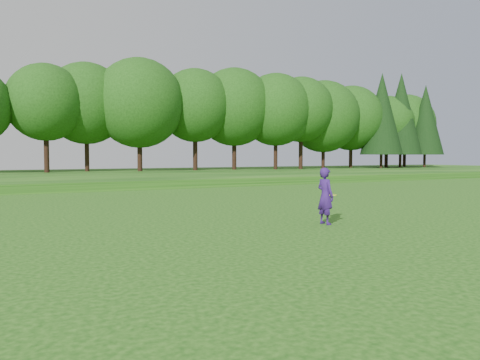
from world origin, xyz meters
TOP-DOWN VIEW (x-y plane):
  - ground at (0.00, 0.00)m, footprint 140.00×140.00m
  - berm at (0.00, 34.00)m, footprint 130.00×30.00m
  - walking_path at (0.00, 20.00)m, footprint 130.00×1.60m
  - treeline at (0.00, 38.00)m, footprint 104.00×7.00m
  - woman at (2.44, 1.18)m, footprint 0.54×0.70m

SIDE VIEW (x-z plane):
  - ground at x=0.00m, z-range 0.00..0.00m
  - walking_path at x=0.00m, z-range 0.00..0.04m
  - berm at x=0.00m, z-range 0.00..0.60m
  - woman at x=2.44m, z-range 0.00..1.86m
  - treeline at x=0.00m, z-range 0.60..15.60m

